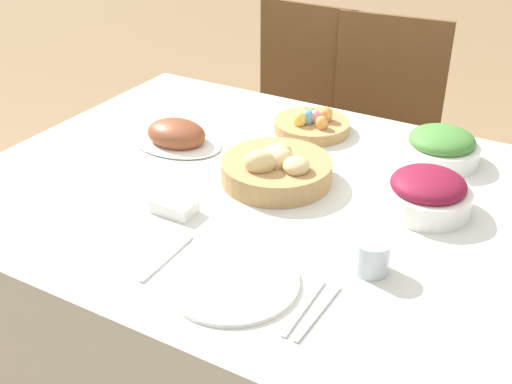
% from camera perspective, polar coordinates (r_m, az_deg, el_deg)
% --- Properties ---
extents(dining_table, '(1.58, 1.16, 0.72)m').
position_cam_1_polar(dining_table, '(1.83, 1.70, -9.87)').
color(dining_table, silver).
rests_on(dining_table, ground).
extents(chair_far_left, '(0.43, 0.43, 0.94)m').
position_cam_1_polar(chair_far_left, '(2.60, 3.10, 6.47)').
color(chair_far_left, brown).
rests_on(chair_far_left, ground).
extents(chair_far_center, '(0.46, 0.46, 0.94)m').
position_cam_1_polar(chair_far_center, '(2.48, 10.66, 4.70)').
color(chair_far_center, brown).
rests_on(chair_far_center, ground).
extents(bread_basket, '(0.29, 0.29, 0.11)m').
position_cam_1_polar(bread_basket, '(1.65, 1.78, 2.12)').
color(bread_basket, '#AD8451').
rests_on(bread_basket, dining_table).
extents(egg_basket, '(0.23, 0.23, 0.08)m').
position_cam_1_polar(egg_basket, '(1.95, 4.98, 6.02)').
color(egg_basket, '#AD8451').
rests_on(egg_basket, dining_table).
extents(ham_platter, '(0.28, 0.20, 0.08)m').
position_cam_1_polar(ham_platter, '(1.87, -7.08, 4.99)').
color(ham_platter, white).
rests_on(ham_platter, dining_table).
extents(green_salad_bowl, '(0.21, 0.21, 0.10)m').
position_cam_1_polar(green_salad_bowl, '(1.83, 16.12, 3.89)').
color(green_salad_bowl, white).
rests_on(green_salad_bowl, dining_table).
extents(beet_salad_bowl, '(0.21, 0.21, 0.10)m').
position_cam_1_polar(beet_salad_bowl, '(1.58, 14.97, -0.05)').
color(beet_salad_bowl, white).
rests_on(beet_salad_bowl, dining_table).
extents(dinner_plate, '(0.28, 0.28, 0.01)m').
position_cam_1_polar(dinner_plate, '(1.31, -2.14, -7.89)').
color(dinner_plate, white).
rests_on(dinner_plate, dining_table).
extents(fork, '(0.01, 0.18, 0.00)m').
position_cam_1_polar(fork, '(1.39, -7.88, -5.87)').
color(fork, '#B7B7BC').
rests_on(fork, dining_table).
extents(knife, '(0.01, 0.18, 0.00)m').
position_cam_1_polar(knife, '(1.25, 4.31, -10.23)').
color(knife, '#B7B7BC').
rests_on(knife, dining_table).
extents(spoon, '(0.01, 0.18, 0.00)m').
position_cam_1_polar(spoon, '(1.24, 5.57, -10.65)').
color(spoon, '#B7B7BC').
rests_on(spoon, dining_table).
extents(drinking_cup, '(0.08, 0.08, 0.07)m').
position_cam_1_polar(drinking_cup, '(1.35, 10.24, -5.63)').
color(drinking_cup, silver).
rests_on(drinking_cup, dining_table).
extents(butter_dish, '(0.10, 0.06, 0.03)m').
position_cam_1_polar(butter_dish, '(1.54, -7.28, -1.28)').
color(butter_dish, white).
rests_on(butter_dish, dining_table).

